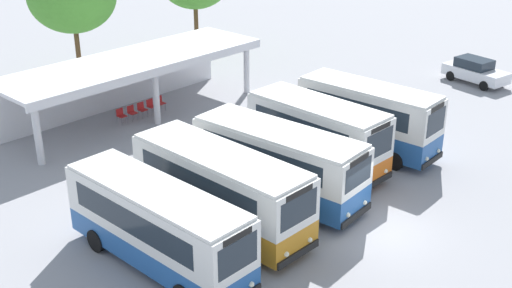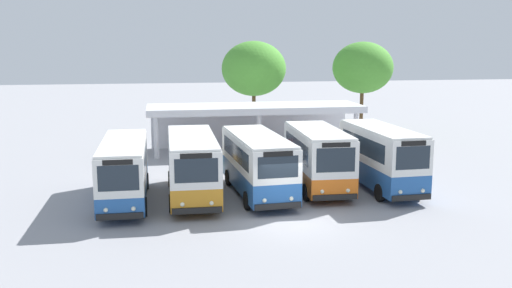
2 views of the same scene
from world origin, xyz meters
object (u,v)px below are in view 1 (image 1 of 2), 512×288
Objects in this scene: city_bus_nearest_orange at (157,224)px; waiting_chair_end_by_column at (121,115)px; city_bus_middle_cream at (279,161)px; waiting_chair_second_from_end at (132,112)px; city_bus_fourth_amber at (317,133)px; waiting_chair_fifth_seat at (160,102)px; parked_car_flank at (475,71)px; waiting_chair_middle_seat at (142,108)px; waiting_chair_fourth_seat at (151,105)px; city_bus_second_in_row at (221,187)px; city_bus_fifth_blue at (368,116)px.

waiting_chair_end_by_column is (7.36, 12.35, -1.22)m from city_bus_nearest_orange.
city_bus_middle_cream is 9.33× the size of waiting_chair_second_from_end.
city_bus_fourth_amber is 11.62m from waiting_chair_fifth_seat.
waiting_chair_second_from_end is 2.09m from waiting_chair_fifth_seat.
parked_car_flank is 5.16× the size of waiting_chair_end_by_column.
waiting_chair_middle_seat is (1.96, 12.03, -1.25)m from city_bus_middle_cream.
waiting_chair_fourth_seat is at bearing -0.38° from waiting_chair_end_by_column.
city_bus_second_in_row is at bearing -108.18° from waiting_chair_end_by_column.
city_bus_fifth_blue is 13.98m from parked_car_flank.
parked_car_flank is at bearing -29.68° from waiting_chair_second_from_end.
waiting_chair_middle_seat is at bearing 149.43° from parked_car_flank.
city_bus_second_in_row is 9.45× the size of waiting_chair_end_by_column.
city_bus_fourth_amber reaches higher than waiting_chair_second_from_end.
waiting_chair_second_from_end is (4.66, 12.01, -1.28)m from city_bus_second_in_row.
waiting_chair_second_from_end is 1.00× the size of waiting_chair_fourth_seat.
city_bus_middle_cream reaches higher than waiting_chair_fourth_seat.
city_bus_second_in_row is 10.20m from city_bus_fifth_blue.
city_bus_second_in_row reaches higher than parked_car_flank.
city_bus_fifth_blue is at bearing 0.33° from city_bus_middle_cream.
city_bus_fifth_blue reaches higher than waiting_chair_middle_seat.
waiting_chair_end_by_column is (3.96, 12.06, -1.28)m from city_bus_second_in_row.
city_bus_middle_cream is 12.17m from waiting_chair_end_by_column.
waiting_chair_middle_seat is at bearing 54.54° from city_bus_nearest_orange.
city_bus_fifth_blue reaches higher than city_bus_second_in_row.
city_bus_fourth_amber is 8.18× the size of waiting_chair_end_by_column.
waiting_chair_fifth_seat is at bearing 105.94° from city_bus_fifth_blue.
waiting_chair_fifth_seat is (10.15, 12.37, -1.22)m from city_bus_nearest_orange.
waiting_chair_fifth_seat is (6.75, 12.07, -1.28)m from city_bus_second_in_row.
city_bus_fourth_amber is 3.44m from city_bus_fifth_blue.
city_bus_nearest_orange is 9.44× the size of waiting_chair_second_from_end.
city_bus_middle_cream is at bearing -99.24° from waiting_chair_middle_seat.
city_bus_fifth_blue is 8.56× the size of waiting_chair_middle_seat.
city_bus_fourth_amber is at bearing 9.40° from city_bus_middle_cream.
city_bus_fourth_amber reaches higher than city_bus_second_in_row.
waiting_chair_end_by_column is at bearing 117.36° from city_bus_fifth_blue.
city_bus_fifth_blue is at bearing -68.01° from waiting_chair_middle_seat.
parked_car_flank is 5.16× the size of waiting_chair_second_from_end.
city_bus_second_in_row reaches higher than city_bus_nearest_orange.
city_bus_fourth_amber is at bearing 4.62° from city_bus_nearest_orange.
parked_car_flank is (20.71, 0.96, -0.94)m from city_bus_middle_cream.
city_bus_middle_cream is 9.33× the size of waiting_chair_end_by_column.
waiting_chair_fourth_seat is (6.05, 12.05, -1.28)m from city_bus_second_in_row.
city_bus_fifth_blue is 12.80m from waiting_chair_fourth_seat.
waiting_chair_second_from_end is (-2.14, 11.48, -1.32)m from city_bus_fourth_amber.
waiting_chair_middle_seat is (0.70, -0.01, 0.00)m from waiting_chair_second_from_end.
waiting_chair_end_by_column is at bearing 87.34° from city_bus_middle_cream.
waiting_chair_middle_seat is at bearing 97.16° from city_bus_fourth_amber.
city_bus_second_in_row is 1.83× the size of parked_car_flank.
parked_car_flank is at bearing 2.53° from city_bus_nearest_orange.
city_bus_nearest_orange is 9.44× the size of waiting_chair_middle_seat.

